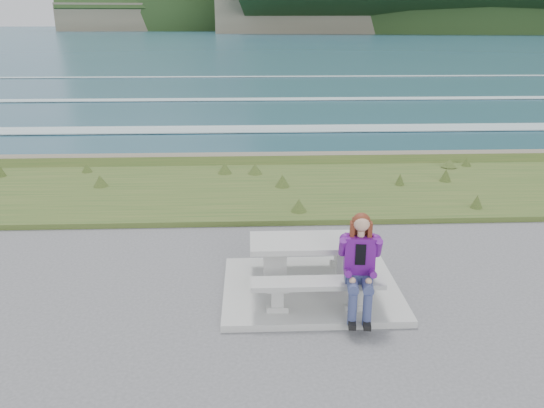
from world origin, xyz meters
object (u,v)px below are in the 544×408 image
(bench_landward, at_px, (317,287))
(bench_seaward, at_px, (307,246))
(picnic_table, at_px, (312,251))
(seated_woman, at_px, (359,280))

(bench_landward, bearing_deg, bench_seaward, 90.00)
(picnic_table, xyz_separation_m, bench_landward, (0.00, -0.70, -0.23))
(picnic_table, xyz_separation_m, bench_seaward, (0.00, 0.70, -0.23))
(bench_seaward, xyz_separation_m, seated_woman, (0.53, -1.53, 0.17))
(picnic_table, distance_m, bench_seaward, 0.74)
(picnic_table, bearing_deg, bench_seaward, 90.00)
(picnic_table, relative_size, bench_landward, 1.00)
(bench_landward, relative_size, seated_woman, 1.28)
(picnic_table, bearing_deg, seated_woman, -57.30)
(seated_woman, bearing_deg, bench_landward, 172.66)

